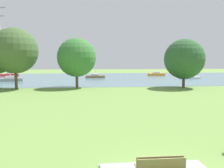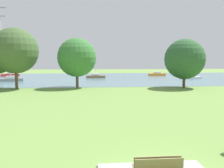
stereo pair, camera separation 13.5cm
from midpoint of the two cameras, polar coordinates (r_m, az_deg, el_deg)
ground_plane at (r=30.41m, az=-0.44°, el=-2.61°), size 160.00×160.00×0.00m
bench_facing_water at (r=9.52m, az=11.01°, el=-19.55°), size 1.80×0.48×0.89m
water_surface at (r=58.20m, az=-2.70°, el=1.52°), size 140.00×40.00×0.02m
sailboat_brown at (r=58.42m, az=-4.21°, el=1.97°), size 4.82×1.55×6.66m
sailboat_red at (r=70.36m, az=-23.97°, el=2.14°), size 5.03×2.79×5.33m
sailboat_orange at (r=68.15m, az=10.82°, el=2.45°), size 4.88×1.76×5.15m
sailboat_white at (r=57.88m, az=18.61°, el=1.65°), size 4.92×1.93×7.88m
sailboat_gray at (r=53.50m, az=-23.83°, el=1.13°), size 5.03×2.93×8.10m
tree_west_far at (r=38.94m, az=-22.90°, el=7.55°), size 7.04×7.04×9.45m
tree_east_far at (r=38.22m, az=-8.82°, el=6.46°), size 6.31×6.31×8.07m
tree_west_near at (r=39.35m, az=17.27°, el=5.87°), size 6.47×6.47×7.88m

